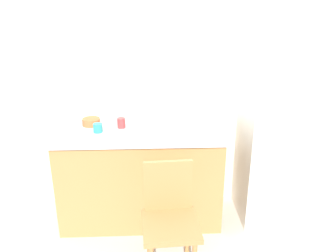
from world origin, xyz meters
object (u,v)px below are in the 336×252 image
Objects in this scene: terracotta_bowl at (91,122)px; cup_teal at (98,128)px; dish_tray at (194,128)px; cup_red at (121,123)px; refrigerator at (270,160)px; chair at (170,217)px.

cup_teal is at bearing -64.10° from terracotta_bowl.
dish_tray is 3.10× the size of cup_red.
cup_teal is at bearing -178.20° from refrigerator.
dish_tray is at bearing -175.81° from refrigerator.
cup_red reaches higher than terracotta_bowl.
chair is 0.84m from dish_tray.
cup_teal is (-1.56, -0.05, 0.36)m from refrigerator.
cup_red is at bearing 177.84° from refrigerator.
chair is at bearing -49.67° from cup_teal.
cup_teal is 0.87× the size of cup_red.
refrigerator is at bearing 1.80° from cup_teal.
terracotta_bowl is at bearing 124.15° from chair.
refrigerator is at bearing -4.48° from terracotta_bowl.
dish_tray is 0.83m from cup_teal.
terracotta_bowl is (-1.64, 0.13, 0.35)m from refrigerator.
terracotta_bowl is at bearing 115.90° from cup_teal.
cup_teal is at bearing 126.71° from chair.
chair is (-0.97, -0.74, -0.08)m from refrigerator.
terracotta_bowl is at bearing 164.54° from cup_red.
cup_red is (0.19, 0.10, 0.01)m from cup_teal.
chair is 1.18m from terracotta_bowl.
chair is 11.28× the size of cup_teal.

